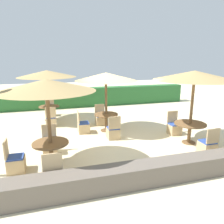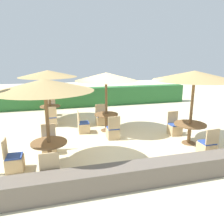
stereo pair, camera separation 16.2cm
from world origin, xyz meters
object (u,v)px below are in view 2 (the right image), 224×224
patio_chair_center_west (83,126)px  round_table_back_left (50,109)px  parasol_back_left (48,74)px  parasol_front_right (195,76)px  patio_chair_front_right_south (207,147)px  patio_chair_back_left_north (51,111)px  patio_chair_center_south (113,132)px  patio_chair_front_right_north (174,128)px  patio_chair_center_north (101,119)px  patio_chair_front_left_west (14,162)px  round_table_front_right (190,128)px  patio_chair_front_left_south (51,175)px  parasol_center (106,77)px  round_table_center (106,118)px  parasol_front_left (45,85)px  round_table_front_left (49,147)px  patio_chair_back_left_south (52,120)px  patio_chair_front_left_north (49,145)px

patio_chair_center_west → round_table_back_left: bearing=-150.0°
parasol_back_left → parasol_front_right: size_ratio=0.98×
parasol_front_right → patio_chair_front_right_south: (-0.01, -1.00, -2.20)m
patio_chair_back_left_north → patio_chair_center_south: (2.30, -4.20, 0.00)m
patio_chair_front_right_north → patio_chair_center_north: 3.34m
patio_chair_back_left_north → patio_chair_center_north: (2.25, -2.30, 0.00)m
parasol_front_right → patio_chair_front_left_west: bearing=-175.4°
round_table_front_right → patio_chair_front_left_south: bearing=-163.3°
patio_chair_center_south → patio_chair_back_left_north: bearing=118.7°
patio_chair_center_north → patio_chair_back_left_north: bearing=-45.7°
parasol_front_right → patio_chair_center_south: bearing=154.9°
round_table_front_right → patio_chair_front_left_south: patio_chair_front_left_south is taller
parasol_front_right → parasol_center: size_ratio=1.11×
patio_chair_front_left_west → round_table_center: bearing=128.9°
parasol_back_left → round_table_back_left: bearing=90.0°
round_table_center → patio_chair_center_north: (-0.03, 0.93, -0.31)m
parasol_front_left → patio_chair_front_left_west: parasol_front_left is taller
round_table_back_left → patio_chair_front_right_north: patio_chair_front_right_north is taller
patio_chair_front_right_north → round_table_center: patio_chair_front_right_north is taller
patio_chair_front_left_west → round_table_front_left: bearing=92.8°
patio_chair_center_north → patio_chair_front_right_north: bearing=141.0°
patio_chair_center_west → round_table_front_left: patio_chair_center_west is taller
parasol_center → patio_chair_center_north: parasol_center is taller
patio_chair_center_north → parasol_front_left: size_ratio=0.35×
round_table_center → patio_chair_center_north: 0.98m
round_table_center → patio_chair_center_north: patio_chair_center_north is taller
patio_chair_back_left_south → parasol_front_right: parasol_front_right is taller
patio_chair_center_west → patio_chair_front_left_west: size_ratio=1.00×
patio_chair_front_left_north → patio_chair_front_left_south: size_ratio=1.00×
patio_chair_front_right_south → patio_chair_front_left_north: 5.14m
parasol_back_left → round_table_center: bearing=-45.1°
patio_chair_back_left_north → patio_chair_center_south: size_ratio=1.00×
patio_chair_front_right_north → patio_chair_center_south: 2.55m
patio_chair_back_left_north → patio_chair_front_right_south: 8.03m
parasol_center → parasol_front_right: bearing=-40.1°
patio_chair_front_left_west → patio_chair_front_left_north: bearing=136.4°
patio_chair_center_south → parasol_front_right: bearing=-25.1°
patio_chair_back_left_south → patio_chair_front_left_north: 2.99m
parasol_front_left → patio_chair_back_left_south: bearing=89.3°
patio_chair_center_north → patio_chair_center_south: (0.05, -1.90, 0.00)m
patio_chair_front_left_north → patio_chair_back_left_south: bearing=-91.6°
round_table_back_left → round_table_center: round_table_center is taller
round_table_center → round_table_front_right: bearing=-40.1°
patio_chair_front_right_south → round_table_back_left: bearing=131.7°
parasol_front_right → round_table_center: (-2.58, 2.17, -1.89)m
parasol_back_left → patio_chair_front_left_north: bearing=-90.5°
patio_chair_center_west → patio_chair_front_left_west: same height
patio_chair_front_right_north → patio_chair_center_north: size_ratio=1.00×
patio_chair_back_left_south → round_table_back_left: bearing=93.0°
patio_chair_center_south → parasol_front_left: size_ratio=0.35×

